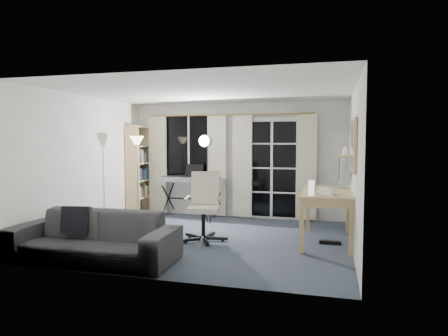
# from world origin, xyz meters

# --- Properties ---
(floor) EXTENTS (4.50, 4.00, 0.02)m
(floor) POSITION_xyz_m (0.00, 0.00, -0.01)
(floor) COLOR #353C4D
(floor) RESTS_ON ground
(window) EXTENTS (1.20, 0.08, 1.40)m
(window) POSITION_xyz_m (-1.05, 1.97, 1.50)
(window) COLOR white
(window) RESTS_ON floor
(french_door) EXTENTS (1.32, 0.09, 2.11)m
(french_door) POSITION_xyz_m (0.75, 1.97, 1.03)
(french_door) COLOR white
(french_door) RESTS_ON floor
(curtains) EXTENTS (3.60, 0.07, 2.13)m
(curtains) POSITION_xyz_m (-0.14, 1.88, 1.09)
(curtains) COLOR gold
(curtains) RESTS_ON floor
(bookshelf) EXTENTS (0.34, 0.91, 1.94)m
(bookshelf) POSITION_xyz_m (-2.12, 1.74, 0.92)
(bookshelf) COLOR tan
(bookshelf) RESTS_ON floor
(torchiere_lamp) EXTENTS (0.30, 0.30, 1.70)m
(torchiere_lamp) POSITION_xyz_m (-1.65, 0.72, 1.37)
(torchiere_lamp) COLOR #B2B2B7
(torchiere_lamp) RESTS_ON floor
(keyboard_piano) EXTENTS (1.45, 0.72, 1.04)m
(keyboard_piano) POSITION_xyz_m (-0.87, 1.70, 0.79)
(keyboard_piano) COLOR black
(keyboard_piano) RESTS_ON floor
(studio_light) EXTENTS (0.35, 0.36, 1.76)m
(studio_light) POSITION_xyz_m (-0.44, 1.26, 1.41)
(studio_light) COLOR black
(studio_light) RESTS_ON floor
(office_chair) EXTENTS (0.76, 0.76, 1.11)m
(office_chair) POSITION_xyz_m (-0.07, -0.02, 0.65)
(office_chair) COLOR black
(office_chair) RESTS_ON floor
(desk) EXTENTS (0.78, 1.54, 0.82)m
(desk) POSITION_xyz_m (1.88, 0.28, 0.72)
(desk) COLOR tan
(desk) RESTS_ON floor
(monitor) EXTENTS (0.20, 0.59, 0.52)m
(monitor) POSITION_xyz_m (2.08, 0.73, 1.14)
(monitor) COLOR silver
(monitor) RESTS_ON desk
(desk_clutter) EXTENTS (0.49, 0.93, 1.04)m
(desk_clutter) POSITION_xyz_m (1.81, 0.03, 0.65)
(desk_clutter) COLOR white
(desk_clutter) RESTS_ON desk
(mug) EXTENTS (0.14, 0.11, 0.14)m
(mug) POSITION_xyz_m (1.98, -0.22, 0.89)
(mug) COLOR silver
(mug) RESTS_ON desk
(wall_mirror) EXTENTS (0.04, 0.94, 0.74)m
(wall_mirror) POSITION_xyz_m (2.22, -0.35, 1.55)
(wall_mirror) COLOR tan
(wall_mirror) RESTS_ON floor
(framed_print) EXTENTS (0.03, 0.42, 0.32)m
(framed_print) POSITION_xyz_m (2.23, 0.55, 1.60)
(framed_print) COLOR tan
(framed_print) RESTS_ON floor
(wall_shelf) EXTENTS (0.16, 0.30, 0.18)m
(wall_shelf) POSITION_xyz_m (2.16, 1.05, 1.41)
(wall_shelf) COLOR tan
(wall_shelf) RESTS_ON floor
(sofa) EXTENTS (2.27, 0.71, 0.88)m
(sofa) POSITION_xyz_m (-1.15, -1.55, 0.44)
(sofa) COLOR #333336
(sofa) RESTS_ON floor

